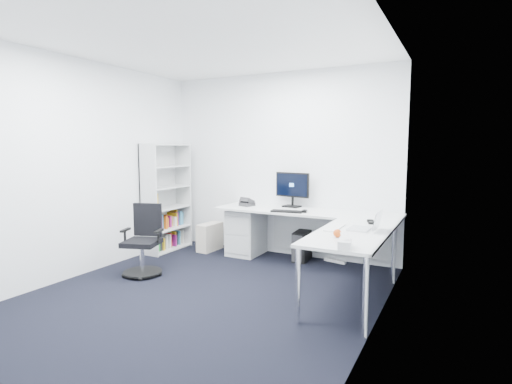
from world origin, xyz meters
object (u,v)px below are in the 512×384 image
at_px(monitor, 292,189).
at_px(l_desk, 295,242).
at_px(laptop, 360,219).
at_px(bookshelf, 167,197).
at_px(task_chair, 142,241).

bearing_deg(monitor, l_desk, -54.34).
bearing_deg(monitor, laptop, -33.96).
bearing_deg(l_desk, bookshelf, 178.68).
relative_size(l_desk, task_chair, 2.86).
height_order(monitor, laptop, monitor).
bearing_deg(task_chair, monitor, 32.43).
distance_m(l_desk, monitor, 0.90).
height_order(bookshelf, laptop, bookshelf).
bearing_deg(l_desk, task_chair, -146.57).
relative_size(l_desk, monitor, 4.71).
distance_m(l_desk, bookshelf, 2.22).
xyz_separation_m(bookshelf, task_chair, (0.54, -1.13, -0.39)).
bearing_deg(laptop, bookshelf, 169.64).
bearing_deg(laptop, l_desk, 149.80).
relative_size(task_chair, monitor, 1.65).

